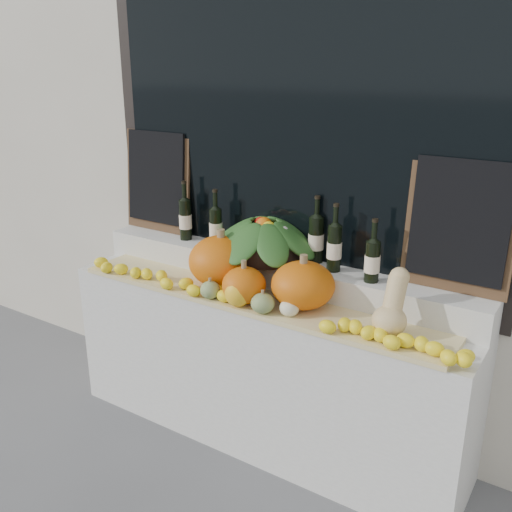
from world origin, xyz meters
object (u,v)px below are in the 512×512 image
butternut_squash (392,309)px  wine_bottle_tall (316,239)px  produce_bowl (264,237)px  pumpkin_right (303,285)px  pumpkin_left (221,261)px

butternut_squash → wine_bottle_tall: (-0.55, 0.33, 0.14)m
produce_bowl → wine_bottle_tall: size_ratio=1.82×
butternut_squash → pumpkin_right: bearing=175.6°
pumpkin_left → produce_bowl: produce_bowl is taller
pumpkin_right → wine_bottle_tall: (-0.08, 0.29, 0.15)m
pumpkin_left → produce_bowl: 0.27m
butternut_squash → produce_bowl: produce_bowl is taller
pumpkin_left → butternut_squash: butternut_squash is taller
produce_bowl → pumpkin_left: bearing=-127.2°
produce_bowl → butternut_squash: bearing=-16.8°
pumpkin_right → butternut_squash: 0.47m
butternut_squash → wine_bottle_tall: wine_bottle_tall is taller
pumpkin_left → pumpkin_right: pumpkin_left is taller
pumpkin_left → produce_bowl: bearing=52.8°
butternut_squash → pumpkin_left: bearing=176.7°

